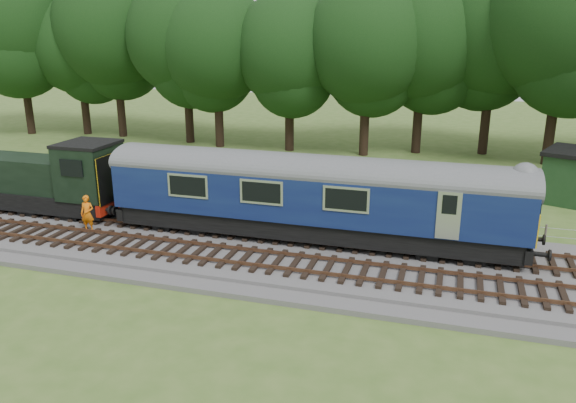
% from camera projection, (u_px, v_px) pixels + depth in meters
% --- Properties ---
extents(ground, '(120.00, 120.00, 0.00)m').
position_uv_depth(ground, '(258.00, 253.00, 24.37)').
color(ground, '#466826').
rests_on(ground, ground).
extents(ballast, '(70.00, 7.00, 0.35)m').
position_uv_depth(ballast, '(258.00, 249.00, 24.32)').
color(ballast, '#4C4C4F').
rests_on(ballast, ground).
extents(track_north, '(67.20, 2.40, 0.21)m').
position_uv_depth(track_north, '(268.00, 233.00, 25.53)').
color(track_north, black).
rests_on(track_north, ballast).
extents(track_south, '(67.20, 2.40, 0.21)m').
position_uv_depth(track_south, '(245.00, 258.00, 22.78)').
color(track_south, black).
rests_on(track_south, ballast).
extents(fence, '(64.00, 0.12, 1.00)m').
position_uv_depth(fence, '(288.00, 220.00, 28.49)').
color(fence, '#6B6054').
rests_on(fence, ground).
extents(tree_line, '(70.00, 8.00, 18.00)m').
position_uv_depth(tree_line, '(352.00, 151.00, 44.50)').
color(tree_line, black).
rests_on(tree_line, ground).
extents(dmu_railcar, '(18.05, 2.86, 3.88)m').
position_uv_depth(dmu_railcar, '(312.00, 190.00, 24.33)').
color(dmu_railcar, black).
rests_on(dmu_railcar, ground).
extents(shunter_loco, '(8.91, 2.60, 3.38)m').
position_uv_depth(shunter_loco, '(45.00, 180.00, 28.36)').
color(shunter_loco, black).
rests_on(shunter_loco, ground).
extents(worker, '(0.68, 0.50, 1.71)m').
position_uv_depth(worker, '(87.00, 213.00, 25.72)').
color(worker, orange).
rests_on(worker, ballast).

